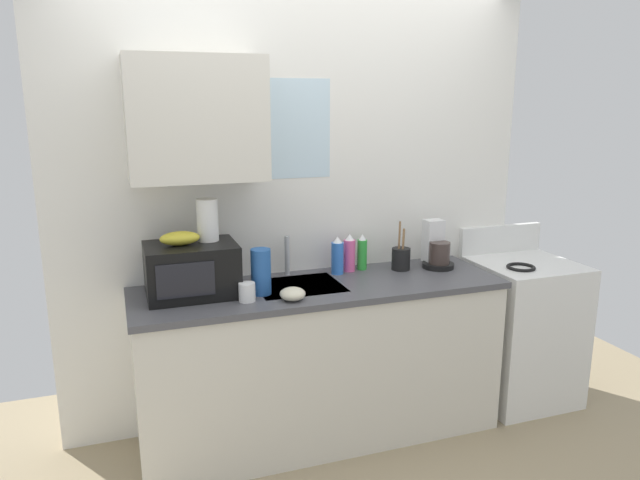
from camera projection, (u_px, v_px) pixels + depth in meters
kitchen_wall_assembly at (286, 197)px, 3.40m from camera, size 2.80×0.42×2.50m
counter_unit at (320, 359)px, 3.34m from camera, size 2.03×0.63×0.90m
sink_faucet at (287, 256)px, 3.40m from camera, size 0.03×0.03×0.23m
stove_range at (521, 329)px, 3.79m from camera, size 0.60×0.60×1.08m
microwave at (192, 270)px, 3.04m from camera, size 0.46×0.35×0.27m
banana_bunch at (180, 238)px, 2.98m from camera, size 0.20×0.11×0.07m
paper_towel_roll at (208, 220)px, 3.06m from camera, size 0.11×0.11×0.22m
coffee_maker at (436, 250)px, 3.57m from camera, size 0.19×0.21×0.28m
dish_soap_bottle_blue at (337, 256)px, 3.42m from camera, size 0.07×0.07×0.22m
dish_soap_bottle_pink at (349, 254)px, 3.48m from camera, size 0.07×0.07×0.22m
dish_soap_bottle_green at (362, 253)px, 3.51m from camera, size 0.06×0.06×0.21m
cereal_canister at (261, 272)px, 3.06m from camera, size 0.10×0.10×0.24m
mug_white at (247, 292)px, 2.96m from camera, size 0.08×0.08×0.09m
utensil_crock at (401, 258)px, 3.51m from camera, size 0.11×0.11×0.29m
small_bowl at (293, 294)px, 2.98m from camera, size 0.13×0.13×0.06m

